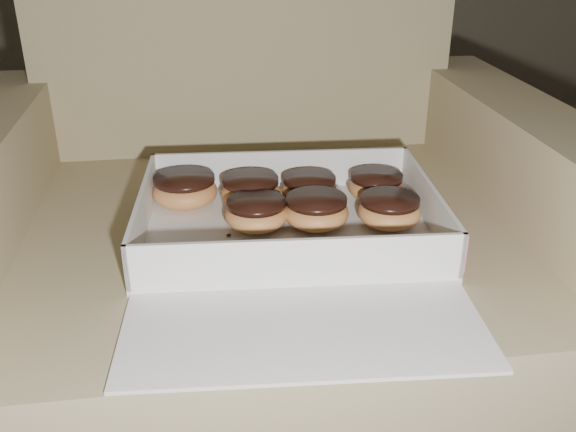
{
  "coord_description": "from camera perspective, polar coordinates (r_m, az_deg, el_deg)",
  "views": [
    {
      "loc": [
        -0.65,
        -0.32,
        0.91
      ],
      "look_at": [
        -0.52,
        0.53,
        0.49
      ],
      "focal_mm": 40.0,
      "sensor_mm": 36.0,
      "label": 1
    }
  ],
  "objects": [
    {
      "name": "crumb_a",
      "position": [
        0.94,
        -5.31,
        -1.7
      ],
      "size": [
        0.01,
        0.01,
        0.0
      ],
      "primitive_type": "ellipsoid",
      "color": "black",
      "rests_on": "bakery_box"
    },
    {
      "name": "donut_b",
      "position": [
        1.03,
        -3.33,
        2.28
      ],
      "size": [
        0.1,
        0.1,
        0.05
      ],
      "color": "#E4904F",
      "rests_on": "bakery_box"
    },
    {
      "name": "donut_a",
      "position": [
        0.95,
        -2.84,
        0.26
      ],
      "size": [
        0.09,
        0.09,
        0.05
      ],
      "color": "#E4904F",
      "rests_on": "bakery_box"
    },
    {
      "name": "donut_d",
      "position": [
        0.97,
        8.99,
        0.5
      ],
      "size": [
        0.09,
        0.09,
        0.05
      ],
      "color": "#E4904F",
      "rests_on": "bakery_box"
    },
    {
      "name": "donut_f",
      "position": [
        1.03,
        1.92,
        2.44
      ],
      "size": [
        0.09,
        0.09,
        0.05
      ],
      "color": "#E4904F",
      "rests_on": "bakery_box"
    },
    {
      "name": "armchair",
      "position": [
        1.13,
        -2.21,
        -4.95
      ],
      "size": [
        0.99,
        0.84,
        1.04
      ],
      "color": "#90845C",
      "rests_on": "floor"
    },
    {
      "name": "donut_e",
      "position": [
        1.05,
        7.82,
        2.68
      ],
      "size": [
        0.09,
        0.09,
        0.05
      ],
      "color": "#E4904F",
      "rests_on": "bakery_box"
    },
    {
      "name": "donut_c",
      "position": [
        0.96,
        2.53,
        0.46
      ],
      "size": [
        0.1,
        0.1,
        0.05
      ],
      "color": "#E4904F",
      "rests_on": "bakery_box"
    },
    {
      "name": "crumb_d",
      "position": [
        0.84,
        -6.58,
        -5.4
      ],
      "size": [
        0.01,
        0.01,
        0.0
      ],
      "primitive_type": "ellipsoid",
      "color": "black",
      "rests_on": "bakery_box"
    },
    {
      "name": "donut_g",
      "position": [
        1.04,
        -9.13,
        2.32
      ],
      "size": [
        0.1,
        0.1,
        0.05
      ],
      "color": "#E4904F",
      "rests_on": "bakery_box"
    },
    {
      "name": "crumb_c",
      "position": [
        0.88,
        -11.71,
        -4.34
      ],
      "size": [
        0.01,
        0.01,
        0.0
      ],
      "primitive_type": "ellipsoid",
      "color": "black",
      "rests_on": "bakery_box"
    },
    {
      "name": "bakery_box",
      "position": [
        0.92,
        0.44,
        -2.0
      ],
      "size": [
        0.46,
        0.53,
        0.07
      ],
      "rotation": [
        0.0,
        0.0,
        -0.07
      ],
      "color": "white",
      "rests_on": "armchair"
    },
    {
      "name": "crumb_b",
      "position": [
        0.88,
        4.5,
        -3.8
      ],
      "size": [
        0.01,
        0.01,
        0.0
      ],
      "primitive_type": "ellipsoid",
      "color": "black",
      "rests_on": "bakery_box"
    }
  ]
}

